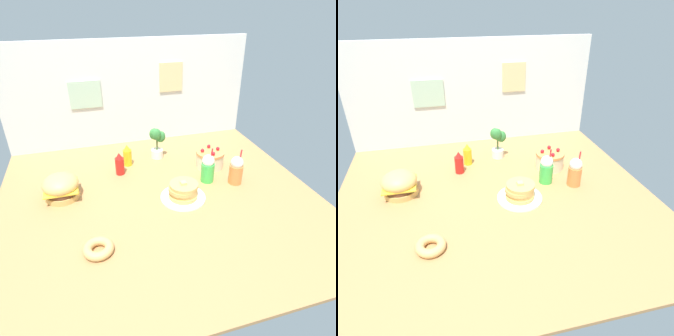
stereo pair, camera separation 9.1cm
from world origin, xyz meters
TOP-DOWN VIEW (x-y plane):
  - ground_plane at (0.00, 0.00)m, footprint 2.03×1.86m
  - back_wall at (-0.00, 0.92)m, footprint 2.03×0.04m
  - burger at (-0.60, 0.19)m, footprint 0.23×0.23m
  - pancake_stack at (0.14, -0.04)m, footprint 0.29×0.29m
  - layer_cake at (0.47, 0.29)m, footprint 0.21×0.21m
  - ketchup_bottle at (-0.20, 0.38)m, footprint 0.06×0.06m
  - mustard_bottle at (-0.12, 0.49)m, footprint 0.06×0.06m
  - cream_soda_cup at (0.37, 0.11)m, footprint 0.09×0.09m
  - orange_float_cup at (0.55, 0.03)m, footprint 0.09×0.09m
  - donut_pink_glaze at (-0.42, -0.37)m, footprint 0.16×0.16m
  - potted_plant at (0.13, 0.55)m, footprint 0.12×0.10m

SIDE VIEW (x-z plane):
  - ground_plane at x=0.00m, z-range -0.02..0.00m
  - donut_pink_glaze at x=-0.42m, z-range 0.00..0.05m
  - pancake_stack at x=0.14m, z-range -0.02..0.11m
  - layer_cake at x=0.47m, z-range -0.01..0.14m
  - burger at x=-0.60m, z-range 0.00..0.16m
  - ketchup_bottle at x=-0.20m, z-range -0.01..0.16m
  - mustard_bottle at x=-0.12m, z-range -0.01..0.16m
  - cream_soda_cup at x=0.37m, z-range -0.03..0.23m
  - orange_float_cup at x=0.55m, z-range -0.03..0.23m
  - potted_plant at x=0.13m, z-range 0.01..0.27m
  - back_wall at x=0.00m, z-range 0.00..0.86m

